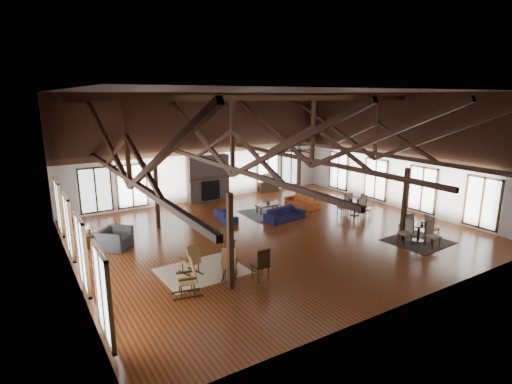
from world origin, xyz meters
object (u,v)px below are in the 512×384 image
armchair (115,239)px  cafe_table_near (419,229)px  sofa_navy_left (226,215)px  coffee_table (267,206)px  sofa_orange (302,201)px  tv_console (268,186)px  cafe_table_far (355,205)px  sofa_navy_front (285,214)px

armchair → cafe_table_near: (10.81, -5.74, 0.12)m
sofa_navy_left → cafe_table_near: cafe_table_near is taller
coffee_table → armchair: size_ratio=0.96×
sofa_orange → armchair: 10.06m
sofa_navy_left → tv_console: 6.39m
coffee_table → cafe_table_near: size_ratio=0.59×
sofa_orange → cafe_table_far: 2.94m
tv_console → coffee_table: bearing=-124.1°
coffee_table → tv_console: bearing=54.3°
sofa_orange → armchair: (-10.01, -0.98, 0.10)m
sofa_navy_front → armchair: size_ratio=1.71×
coffee_table → cafe_table_near: (3.04, -6.72, 0.13)m
coffee_table → cafe_table_far: cafe_table_far is taller
sofa_navy_front → sofa_orange: size_ratio=1.03×
coffee_table → armchair: bearing=-174.4°
sofa_orange → tv_console: tv_console is taller
sofa_navy_front → sofa_orange: bearing=26.8°
armchair → cafe_table_near: cafe_table_near is taller
armchair → tv_console: armchair is taller
cafe_table_far → tv_console: size_ratio=1.48×
coffee_table → cafe_table_near: bearing=-67.3°
sofa_navy_left → armchair: 5.48m
coffee_table → cafe_table_near: 7.38m
sofa_navy_left → armchair: size_ratio=1.39×
sofa_orange → cafe_table_near: cafe_table_near is taller
sofa_navy_front → cafe_table_far: bearing=-24.8°
cafe_table_near → tv_console: size_ratio=1.52×
tv_console → armchair: bearing=-154.8°
armchair → tv_console: (10.42, 4.91, -0.07)m
sofa_navy_left → coffee_table: sofa_navy_left is taller
sofa_orange → armchair: bearing=-90.7°
sofa_navy_front → armchair: (-7.79, 0.52, 0.09)m
armchair → tv_console: size_ratio=0.92×
sofa_navy_left → cafe_table_near: (5.42, -6.71, 0.26)m
sofa_orange → cafe_table_near: 6.77m
sofa_navy_left → sofa_orange: bearing=-83.0°
sofa_navy_left → coffee_table: 2.38m
cafe_table_near → sofa_navy_front: bearing=120.1°
sofa_orange → cafe_table_near: bearing=0.4°
sofa_orange → cafe_table_far: bearing=20.3°
armchair → cafe_table_far: 11.44m
cafe_table_far → sofa_navy_front: bearing=162.5°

